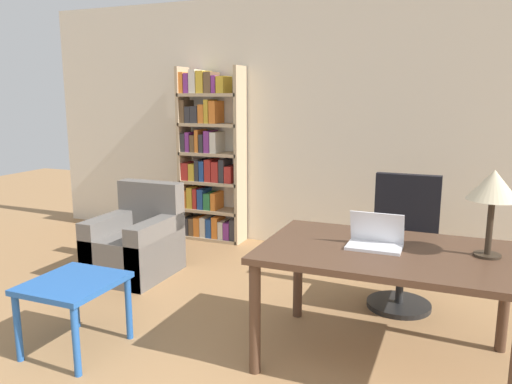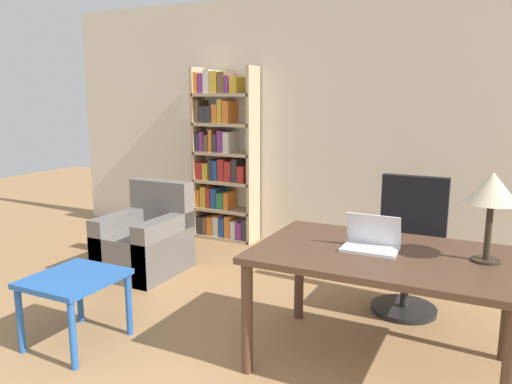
{
  "view_description": "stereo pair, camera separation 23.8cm",
  "coord_description": "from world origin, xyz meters",
  "px_view_note": "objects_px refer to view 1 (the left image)",
  "views": [
    {
      "loc": [
        0.82,
        -0.68,
        1.66
      ],
      "look_at": [
        -0.48,
        2.5,
        0.99
      ],
      "focal_mm": 35.0,
      "sensor_mm": 36.0,
      "label": 1
    },
    {
      "loc": [
        1.04,
        -0.58,
        1.66
      ],
      "look_at": [
        -0.48,
        2.5,
        0.99
      ],
      "focal_mm": 35.0,
      "sensor_mm": 36.0,
      "label": 2
    }
  ],
  "objects_px": {
    "side_table_blue": "(74,291)",
    "bookshelf": "(209,161)",
    "office_chair": "(403,248)",
    "armchair": "(136,245)",
    "desk": "(387,264)",
    "laptop": "(375,240)",
    "table_lamp": "(493,188)"
  },
  "relations": [
    {
      "from": "side_table_blue",
      "to": "bookshelf",
      "type": "relative_size",
      "value": 0.29
    },
    {
      "from": "bookshelf",
      "to": "office_chair",
      "type": "bearing_deg",
      "value": -25.07
    },
    {
      "from": "office_chair",
      "to": "armchair",
      "type": "distance_m",
      "value": 2.39
    },
    {
      "from": "desk",
      "to": "laptop",
      "type": "relative_size",
      "value": 4.64
    },
    {
      "from": "laptop",
      "to": "armchair",
      "type": "xyz_separation_m",
      "value": [
        -2.29,
        0.71,
        -0.5
      ]
    },
    {
      "from": "office_chair",
      "to": "bookshelf",
      "type": "relative_size",
      "value": 0.53
    },
    {
      "from": "office_chair",
      "to": "bookshelf",
      "type": "distance_m",
      "value": 2.56
    },
    {
      "from": "laptop",
      "to": "armchair",
      "type": "relative_size",
      "value": 0.39
    },
    {
      "from": "side_table_blue",
      "to": "bookshelf",
      "type": "bearing_deg",
      "value": 98.4
    },
    {
      "from": "desk",
      "to": "side_table_blue",
      "type": "relative_size",
      "value": 2.61
    },
    {
      "from": "office_chair",
      "to": "side_table_blue",
      "type": "xyz_separation_m",
      "value": [
        -1.89,
        -1.58,
        -0.06
      ]
    },
    {
      "from": "laptop",
      "to": "side_table_blue",
      "type": "bearing_deg",
      "value": -160.87
    },
    {
      "from": "laptop",
      "to": "office_chair",
      "type": "relative_size",
      "value": 0.32
    },
    {
      "from": "desk",
      "to": "armchair",
      "type": "relative_size",
      "value": 1.8
    },
    {
      "from": "table_lamp",
      "to": "side_table_blue",
      "type": "relative_size",
      "value": 0.88
    },
    {
      "from": "laptop",
      "to": "armchair",
      "type": "bearing_deg",
      "value": 162.79
    },
    {
      "from": "office_chair",
      "to": "side_table_blue",
      "type": "bearing_deg",
      "value": -140.17
    },
    {
      "from": "armchair",
      "to": "bookshelf",
      "type": "bearing_deg",
      "value": 86.27
    },
    {
      "from": "armchair",
      "to": "desk",
      "type": "bearing_deg",
      "value": -17.04
    },
    {
      "from": "side_table_blue",
      "to": "armchair",
      "type": "bearing_deg",
      "value": 109.59
    },
    {
      "from": "table_lamp",
      "to": "laptop",
      "type": "bearing_deg",
      "value": -173.68
    },
    {
      "from": "office_chair",
      "to": "table_lamp",
      "type": "bearing_deg",
      "value": -57.89
    },
    {
      "from": "laptop",
      "to": "bookshelf",
      "type": "height_order",
      "value": "bookshelf"
    },
    {
      "from": "office_chair",
      "to": "armchair",
      "type": "relative_size",
      "value": 1.23
    },
    {
      "from": "desk",
      "to": "table_lamp",
      "type": "relative_size",
      "value": 2.98
    },
    {
      "from": "bookshelf",
      "to": "table_lamp",
      "type": "bearing_deg",
      "value": -34.49
    },
    {
      "from": "table_lamp",
      "to": "bookshelf",
      "type": "relative_size",
      "value": 0.26
    },
    {
      "from": "side_table_blue",
      "to": "bookshelf",
      "type": "distance_m",
      "value": 2.73
    },
    {
      "from": "laptop",
      "to": "table_lamp",
      "type": "xyz_separation_m",
      "value": [
        0.63,
        0.07,
        0.36
      ]
    },
    {
      "from": "desk",
      "to": "armchair",
      "type": "height_order",
      "value": "armchair"
    },
    {
      "from": "table_lamp",
      "to": "side_table_blue",
      "type": "height_order",
      "value": "table_lamp"
    },
    {
      "from": "office_chair",
      "to": "side_table_blue",
      "type": "relative_size",
      "value": 1.78
    }
  ]
}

